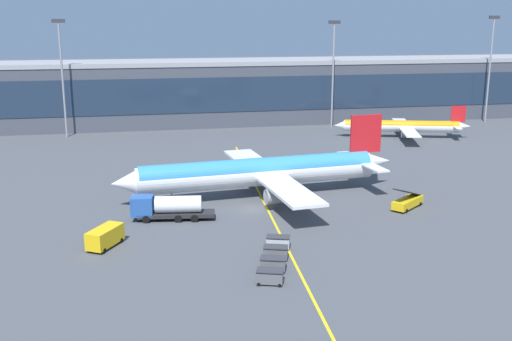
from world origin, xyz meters
name	(u,v)px	position (x,y,z in m)	size (l,w,h in m)	color
ground_plane	(256,209)	(0.00, 0.00, 0.00)	(700.00, 700.00, 0.00)	#47494F
apron_lead_in_line	(265,204)	(1.62, 2.00, 0.00)	(0.30, 80.00, 0.01)	yellow
terminal_building	(207,92)	(2.03, 72.41, 7.90)	(211.14, 16.99, 15.76)	#424751
main_airliner	(260,172)	(1.69, 5.80, 3.75)	(43.08, 34.21, 11.45)	white
fuel_tanker	(167,207)	(-12.40, -2.38, 1.75)	(11.04, 3.95, 3.25)	#232326
belt_loader	(408,201)	(20.65, -4.02, 0.99)	(6.24, 5.32, 3.49)	yellow
crew_van	(105,237)	(-20.07, -10.91, 1.31)	(4.41, 5.36, 2.30)	yellow
baggage_cart_0	(270,276)	(-3.61, -24.35, 0.78)	(3.00, 2.31, 1.48)	#595B60
baggage_cart_1	(273,264)	(-2.60, -21.31, 0.78)	(3.00, 2.31, 1.48)	#595B60
baggage_cart_2	(276,252)	(-1.59, -18.28, 0.78)	(3.00, 2.31, 1.48)	#595B60
baggage_cart_3	(278,242)	(-0.57, -15.24, 0.78)	(3.00, 2.31, 1.48)	#B2B7BC
commuter_jet_far	(402,126)	(42.08, 44.53, 2.60)	(29.09, 23.54, 7.25)	white
apron_light_mast_0	(62,70)	(-31.05, 60.45, 14.85)	(2.80, 0.50, 25.66)	gray
apron_light_mast_1	(490,62)	(72.45, 60.45, 15.28)	(2.80, 0.50, 26.48)	gray
apron_light_mast_2	(333,66)	(31.05, 60.45, 14.68)	(2.80, 0.50, 25.33)	gray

